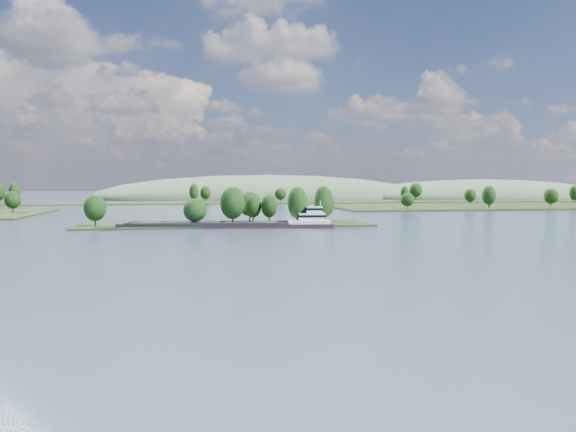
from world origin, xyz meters
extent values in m
plane|color=#324358|center=(0.00, 120.00, 0.00)|extent=(1800.00, 1800.00, 0.00)
cube|color=black|center=(0.00, 180.00, 0.00)|extent=(100.00, 30.00, 1.20)
cylinder|color=black|center=(23.09, 168.16, 2.71)|extent=(0.50, 0.50, 4.23)
ellipsoid|color=black|center=(23.09, 168.16, 8.09)|extent=(6.89, 6.89, 10.88)
cylinder|color=black|center=(9.64, 191.74, 2.38)|extent=(0.50, 0.50, 3.56)
ellipsoid|color=black|center=(9.64, 191.74, 6.91)|extent=(8.82, 8.82, 9.17)
cylinder|color=black|center=(1.56, 170.68, 2.72)|extent=(0.50, 0.50, 4.24)
ellipsoid|color=black|center=(1.56, 170.68, 8.10)|extent=(8.36, 8.36, 10.89)
cylinder|color=black|center=(10.17, 185.70, 2.19)|extent=(0.50, 0.50, 3.19)
ellipsoid|color=black|center=(10.17, 185.70, 6.25)|extent=(5.95, 5.95, 8.20)
cylinder|color=black|center=(-10.82, 169.52, 2.08)|extent=(0.50, 0.50, 2.96)
ellipsoid|color=black|center=(-10.82, 169.52, 5.85)|extent=(7.67, 7.67, 7.62)
cylinder|color=black|center=(-42.85, 174.77, 2.29)|extent=(0.50, 0.50, 3.38)
ellipsoid|color=black|center=(-42.85, 174.77, 6.58)|extent=(7.20, 7.20, 8.68)
cylinder|color=black|center=(15.73, 183.55, 2.23)|extent=(0.50, 0.50, 3.26)
ellipsoid|color=black|center=(15.73, 183.55, 6.37)|extent=(5.91, 5.91, 8.38)
cylinder|color=black|center=(37.03, 185.53, 2.39)|extent=(0.50, 0.50, 3.58)
ellipsoid|color=black|center=(37.03, 185.53, 6.94)|extent=(6.59, 6.59, 9.20)
cylinder|color=black|center=(32.34, 169.52, 2.76)|extent=(0.50, 0.50, 4.32)
ellipsoid|color=black|center=(32.34, 169.52, 8.25)|extent=(6.44, 6.44, 11.10)
cylinder|color=black|center=(27.32, 184.72, 2.08)|extent=(0.50, 0.50, 2.95)
ellipsoid|color=black|center=(27.32, 184.72, 5.83)|extent=(7.78, 7.78, 7.60)
cylinder|color=black|center=(-94.76, 269.31, 2.44)|extent=(0.50, 0.50, 3.28)
ellipsoid|color=black|center=(-94.76, 269.31, 6.60)|extent=(7.34, 7.34, 8.42)
cylinder|color=black|center=(102.24, 266.74, 2.22)|extent=(0.50, 0.50, 2.84)
ellipsoid|color=black|center=(102.24, 266.74, 5.82)|extent=(7.06, 7.06, 7.29)
cylinder|color=black|center=(194.44, 276.85, 2.57)|extent=(0.50, 0.50, 3.54)
ellipsoid|color=black|center=(194.44, 276.85, 7.06)|extent=(8.24, 8.24, 9.09)
cylinder|color=black|center=(148.20, 264.53, 2.82)|extent=(0.50, 0.50, 4.04)
ellipsoid|color=black|center=(148.20, 264.53, 7.96)|extent=(7.42, 7.42, 10.39)
cylinder|color=black|center=(157.75, 280.08, 2.66)|extent=(0.50, 0.50, 3.71)
ellipsoid|color=black|center=(157.75, 280.08, 7.38)|extent=(6.13, 6.13, 9.55)
cylinder|color=black|center=(165.10, 316.50, 2.47)|extent=(0.50, 0.50, 3.35)
ellipsoid|color=black|center=(165.10, 316.50, 6.73)|extent=(7.39, 7.39, 8.61)
cylinder|color=black|center=(247.44, 326.66, 2.78)|extent=(0.50, 0.50, 3.96)
ellipsoid|color=black|center=(247.44, 326.66, 7.81)|extent=(6.51, 6.51, 10.17)
cube|color=black|center=(0.00, 400.00, 0.00)|extent=(900.00, 60.00, 1.20)
cylinder|color=black|center=(-139.43, 397.61, 2.82)|extent=(0.50, 0.50, 4.44)
ellipsoid|color=black|center=(-139.43, 397.61, 8.47)|extent=(7.05, 7.05, 11.42)
cylinder|color=black|center=(147.14, 381.57, 2.50)|extent=(0.50, 0.50, 3.80)
ellipsoid|color=black|center=(147.14, 381.57, 7.33)|extent=(6.19, 6.19, 9.77)
cylinder|color=black|center=(0.25, 403.96, 2.50)|extent=(0.50, 0.50, 3.80)
ellipsoid|color=black|center=(0.25, 403.96, 7.33)|extent=(7.96, 7.96, 9.77)
cylinder|color=black|center=(169.93, 414.71, 2.89)|extent=(0.50, 0.50, 4.57)
ellipsoid|color=black|center=(169.93, 414.71, 8.70)|extent=(10.49, 10.49, 11.76)
cylinder|color=black|center=(-129.57, 396.13, 2.98)|extent=(0.50, 0.50, 4.76)
ellipsoid|color=black|center=(-129.57, 396.13, 9.04)|extent=(7.34, 7.34, 12.25)
cylinder|color=black|center=(53.98, 388.45, 2.29)|extent=(0.50, 0.50, 3.38)
ellipsoid|color=black|center=(53.98, 388.45, 6.59)|extent=(8.60, 8.60, 8.69)
cylinder|color=black|center=(-8.42, 382.75, 2.84)|extent=(0.50, 0.50, 4.48)
ellipsoid|color=black|center=(-8.42, 382.75, 8.54)|extent=(6.43, 6.43, 11.53)
ellipsoid|color=#435B3E|center=(260.00, 470.00, 0.00)|extent=(260.00, 140.00, 36.00)
ellipsoid|color=#435B3E|center=(60.00, 500.00, 0.00)|extent=(320.00, 160.00, 44.00)
cube|color=black|center=(0.08, 168.23, 0.43)|extent=(68.59, 16.87, 1.87)
cube|color=maroon|center=(0.08, 168.23, 0.04)|extent=(68.78, 17.06, 0.21)
cube|color=black|center=(-6.16, 173.21, 1.62)|extent=(52.38, 6.87, 0.68)
cube|color=black|center=(-7.19, 164.94, 1.62)|extent=(52.38, 6.87, 0.68)
cube|color=black|center=(-6.67, 169.07, 1.49)|extent=(51.60, 13.92, 0.26)
cube|color=black|center=(-25.25, 171.39, 1.74)|extent=(8.46, 7.87, 0.30)
cube|color=black|center=(-15.96, 170.23, 1.74)|extent=(8.46, 7.87, 0.30)
cube|color=black|center=(-6.67, 169.07, 1.74)|extent=(8.46, 7.87, 0.30)
cube|color=black|center=(2.61, 167.91, 1.74)|extent=(8.46, 7.87, 0.30)
cube|color=black|center=(11.90, 166.76, 1.74)|extent=(8.46, 7.87, 0.30)
cube|color=black|center=(-34.11, 172.50, 0.77)|extent=(3.48, 7.91, 1.70)
cylinder|color=black|center=(-33.27, 172.39, 1.96)|extent=(0.23, 0.23, 1.87)
cube|color=white|center=(26.25, 164.96, 1.87)|extent=(14.52, 9.79, 1.02)
cube|color=white|center=(27.09, 164.86, 3.57)|extent=(9.28, 7.81, 2.55)
cube|color=black|center=(27.09, 164.86, 3.91)|extent=(9.47, 8.00, 0.77)
cube|color=white|center=(27.94, 164.75, 5.78)|extent=(5.70, 5.70, 1.87)
cube|color=black|center=(27.94, 164.75, 6.13)|extent=(5.89, 5.89, 0.68)
cube|color=white|center=(27.94, 164.75, 6.81)|extent=(6.08, 6.08, 0.17)
cylinder|color=white|center=(30.05, 164.49, 7.83)|extent=(0.19, 0.19, 2.21)
cylinder|color=black|center=(24.88, 167.71, 6.98)|extent=(0.47, 0.47, 1.02)
camera|label=1|loc=(-13.39, -15.61, 14.82)|focal=35.00mm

